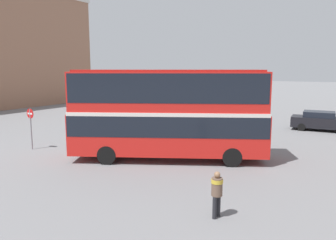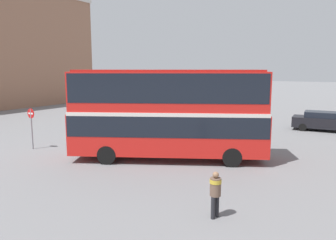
# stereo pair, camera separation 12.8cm
# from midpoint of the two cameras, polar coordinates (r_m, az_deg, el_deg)

# --- Properties ---
(ground_plane) EXTENTS (240.00, 240.00, 0.00)m
(ground_plane) POSITION_cam_midpoint_polar(r_m,az_deg,el_deg) (19.38, -4.67, -5.89)
(ground_plane) COLOR slate
(double_decker_bus) EXTENTS (10.38, 7.02, 4.90)m
(double_decker_bus) POSITION_cam_midpoint_polar(r_m,az_deg,el_deg) (17.60, -0.21, 1.89)
(double_decker_bus) COLOR red
(double_decker_bus) RESTS_ON ground_plane
(pedestrian_foreground) EXTENTS (0.44, 0.44, 1.60)m
(pedestrian_foreground) POSITION_cam_midpoint_polar(r_m,az_deg,el_deg) (11.22, 8.18, -11.90)
(pedestrian_foreground) COLOR #232328
(pedestrian_foreground) RESTS_ON ground_plane
(parked_car_kerb_near) EXTENTS (4.63, 2.27, 1.54)m
(parked_car_kerb_near) POSITION_cam_midpoint_polar(r_m,az_deg,el_deg) (29.09, 24.93, -0.13)
(parked_car_kerb_near) COLOR black
(parked_car_kerb_near) RESTS_ON ground_plane
(parked_car_kerb_far) EXTENTS (4.65, 2.51, 1.53)m
(parked_car_kerb_far) POSITION_cam_midpoint_polar(r_m,az_deg,el_deg) (32.98, 2.82, 1.66)
(parked_car_kerb_far) COLOR navy
(parked_car_kerb_far) RESTS_ON ground_plane
(no_entry_sign) EXTENTS (0.61, 0.08, 2.54)m
(no_entry_sign) POSITION_cam_midpoint_polar(r_m,az_deg,el_deg) (21.77, -22.96, -0.38)
(no_entry_sign) COLOR gray
(no_entry_sign) RESTS_ON ground_plane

